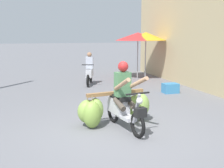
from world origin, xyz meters
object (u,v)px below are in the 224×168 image
object	(u,v)px
motorbike_distant_ahead_left	(90,71)
market_umbrella_near_shop	(146,36)
produce_crate	(170,88)
motorbike_main_loaded	(117,107)
market_umbrella_further_along	(138,36)

from	to	relation	value
motorbike_distant_ahead_left	market_umbrella_near_shop	world-z (taller)	market_umbrella_near_shop
motorbike_distant_ahead_left	produce_crate	distance (m)	3.66
motorbike_main_loaded	market_umbrella_near_shop	xyz separation A→B (m)	(3.50, 6.47, 1.59)
market_umbrella_near_shop	market_umbrella_further_along	size ratio (longest dim) A/B	1.01
market_umbrella_near_shop	market_umbrella_further_along	world-z (taller)	market_umbrella_near_shop
market_umbrella_near_shop	motorbike_distant_ahead_left	bearing A→B (deg)	-165.70
motorbike_distant_ahead_left	market_umbrella_further_along	xyz separation A→B (m)	(2.59, 0.91, 1.48)
market_umbrella_near_shop	produce_crate	bearing A→B (deg)	-97.16
market_umbrella_near_shop	produce_crate	world-z (taller)	market_umbrella_near_shop
motorbike_main_loaded	market_umbrella_near_shop	distance (m)	7.53
motorbike_main_loaded	market_umbrella_near_shop	bearing A→B (deg)	61.57
motorbike_main_loaded	market_umbrella_further_along	bearing A→B (deg)	64.53
motorbike_main_loaded	produce_crate	distance (m)	4.36
motorbike_distant_ahead_left	market_umbrella_near_shop	bearing A→B (deg)	14.30
motorbike_distant_ahead_left	market_umbrella_near_shop	size ratio (longest dim) A/B	0.69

